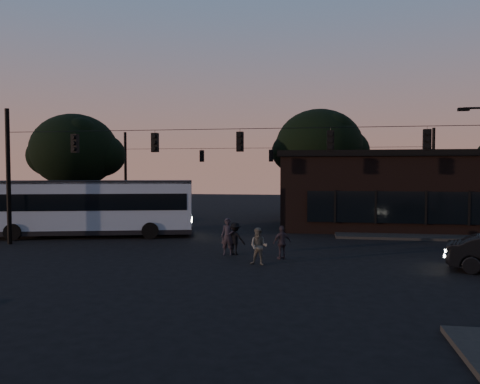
% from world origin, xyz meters
% --- Properties ---
extents(ground, '(120.00, 120.00, 0.00)m').
position_xyz_m(ground, '(0.00, 0.00, 0.00)').
color(ground, black).
rests_on(ground, ground).
extents(sidewalk_far_right, '(14.00, 10.00, 0.15)m').
position_xyz_m(sidewalk_far_right, '(12.00, 14.00, 0.07)').
color(sidewalk_far_right, black).
rests_on(sidewalk_far_right, ground).
extents(sidewalk_far_left, '(14.00, 10.00, 0.15)m').
position_xyz_m(sidewalk_far_left, '(-14.00, 14.00, 0.07)').
color(sidewalk_far_left, black).
rests_on(sidewalk_far_left, ground).
extents(building, '(15.40, 10.41, 5.40)m').
position_xyz_m(building, '(9.00, 15.97, 2.71)').
color(building, black).
rests_on(building, ground).
extents(tree_behind, '(7.60, 7.60, 9.43)m').
position_xyz_m(tree_behind, '(4.00, 22.00, 6.19)').
color(tree_behind, black).
rests_on(tree_behind, ground).
extents(tree_left, '(6.40, 6.40, 8.30)m').
position_xyz_m(tree_left, '(-14.00, 13.00, 5.57)').
color(tree_left, black).
rests_on(tree_left, ground).
extents(signal_rig_near, '(26.24, 0.30, 7.50)m').
position_xyz_m(signal_rig_near, '(0.00, 4.00, 4.45)').
color(signal_rig_near, black).
rests_on(signal_rig_near, ground).
extents(signal_rig_far, '(26.24, 0.30, 7.50)m').
position_xyz_m(signal_rig_far, '(0.00, 20.00, 4.20)').
color(signal_rig_far, black).
rests_on(signal_rig_far, ground).
extents(bus, '(12.61, 5.81, 3.46)m').
position_xyz_m(bus, '(-9.86, 7.55, 1.94)').
color(bus, '#8898AD').
rests_on(bus, ground).
extents(pedestrian_a, '(0.67, 0.46, 1.79)m').
position_xyz_m(pedestrian_a, '(-0.38, 2.70, 0.90)').
color(pedestrian_a, black).
rests_on(pedestrian_a, ground).
extents(pedestrian_b, '(0.87, 0.72, 1.62)m').
position_xyz_m(pedestrian_b, '(1.40, 0.55, 0.81)').
color(pedestrian_b, '#505049').
rests_on(pedestrian_b, ground).
extents(pedestrian_c, '(0.96, 0.82, 1.55)m').
position_xyz_m(pedestrian_c, '(2.29, 2.05, 0.77)').
color(pedestrian_c, '#2F272E').
rests_on(pedestrian_c, ground).
extents(pedestrian_d, '(1.14, 0.85, 1.58)m').
position_xyz_m(pedestrian_d, '(-0.05, 2.83, 0.79)').
color(pedestrian_d, black).
rests_on(pedestrian_d, ground).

